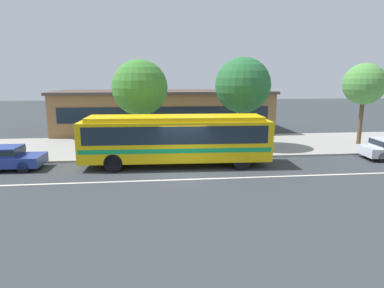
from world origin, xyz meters
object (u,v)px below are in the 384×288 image
(pedestrian_waiting_near_sign, at_px, (208,139))
(street_tree_far_end, at_px, (364,84))
(street_tree_near_stop, at_px, (140,88))
(bus_stop_sign, at_px, (237,128))
(pedestrian_walking_along_curb, at_px, (190,136))
(street_tree_mid_block, at_px, (243,85))
(transit_bus, at_px, (176,137))

(pedestrian_waiting_near_sign, height_order, street_tree_far_end, street_tree_far_end)
(street_tree_near_stop, distance_m, street_tree_far_end, 15.97)
(pedestrian_waiting_near_sign, relative_size, street_tree_far_end, 0.30)
(pedestrian_waiting_near_sign, bearing_deg, bus_stop_sign, 7.36)
(pedestrian_walking_along_curb, xyz_separation_m, street_tree_mid_block, (3.75, 0.75, 3.37))
(pedestrian_walking_along_curb, distance_m, street_tree_mid_block, 5.10)
(street_tree_mid_block, distance_m, street_tree_far_end, 8.93)
(pedestrian_waiting_near_sign, relative_size, street_tree_near_stop, 0.29)
(transit_bus, xyz_separation_m, street_tree_mid_block, (4.90, 4.20, 2.79))
(bus_stop_sign, xyz_separation_m, street_tree_near_stop, (-6.23, 2.08, 2.48))
(pedestrian_walking_along_curb, height_order, bus_stop_sign, bus_stop_sign)
(transit_bus, xyz_separation_m, pedestrian_walking_along_curb, (1.15, 3.45, -0.58))
(street_tree_mid_block, height_order, street_tree_far_end, street_tree_mid_block)
(transit_bus, relative_size, street_tree_far_end, 1.81)
(transit_bus, bearing_deg, street_tree_near_stop, 116.97)
(pedestrian_walking_along_curb, bearing_deg, street_tree_far_end, 3.34)
(pedestrian_waiting_near_sign, relative_size, pedestrian_walking_along_curb, 1.06)
(street_tree_mid_block, relative_size, street_tree_far_end, 1.06)
(pedestrian_walking_along_curb, bearing_deg, street_tree_near_stop, 166.90)
(pedestrian_walking_along_curb, xyz_separation_m, bus_stop_sign, (2.93, -1.31, 0.73))
(street_tree_near_stop, relative_size, street_tree_far_end, 1.03)
(street_tree_near_stop, bearing_deg, transit_bus, -63.03)
(pedestrian_walking_along_curb, relative_size, street_tree_far_end, 0.28)
(bus_stop_sign, bearing_deg, street_tree_mid_block, 68.29)
(street_tree_mid_block, bearing_deg, street_tree_far_end, -0.04)
(transit_bus, distance_m, street_tree_near_stop, 5.42)
(pedestrian_walking_along_curb, xyz_separation_m, street_tree_far_end, (12.68, 0.74, 3.42))
(street_tree_near_stop, bearing_deg, street_tree_mid_block, -0.17)
(pedestrian_walking_along_curb, bearing_deg, bus_stop_sign, -24.06)
(bus_stop_sign, bearing_deg, street_tree_near_stop, 161.56)
(transit_bus, xyz_separation_m, street_tree_near_stop, (-2.15, 4.22, 2.63))
(street_tree_near_stop, relative_size, street_tree_mid_block, 0.97)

